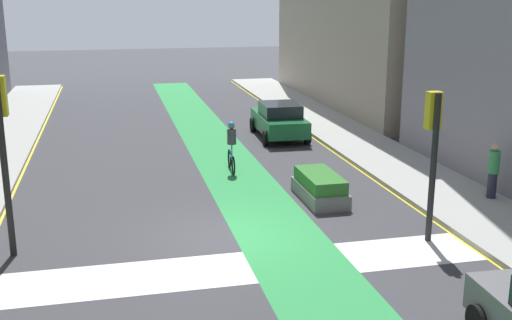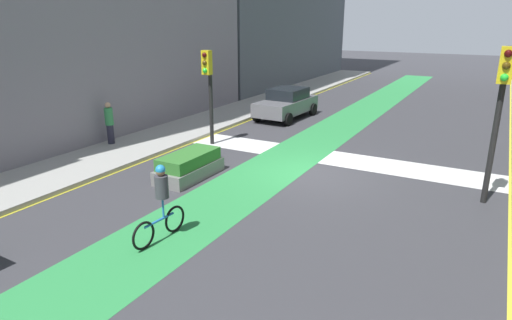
% 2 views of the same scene
% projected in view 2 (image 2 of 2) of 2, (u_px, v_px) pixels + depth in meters
% --- Properties ---
extents(ground_plane, '(120.00, 120.00, 0.00)m').
position_uv_depth(ground_plane, '(313.00, 173.00, 15.19)').
color(ground_plane, '#38383D').
extents(bike_lane_paint, '(2.40, 60.00, 0.01)m').
position_uv_depth(bike_lane_paint, '(275.00, 166.00, 15.85)').
color(bike_lane_paint, '#2D8C47').
rests_on(bike_lane_paint, ground_plane).
extents(crosswalk_band, '(12.00, 1.80, 0.01)m').
position_uv_depth(crosswalk_band, '(332.00, 158.00, 16.86)').
color(crosswalk_band, silver).
rests_on(crosswalk_band, ground_plane).
extents(curb_stripe_left, '(0.16, 60.00, 0.01)m').
position_uv_depth(curb_stripe_left, '(512.00, 207.00, 12.43)').
color(curb_stripe_left, yellow).
rests_on(curb_stripe_left, ground_plane).
extents(sidewalk_right, '(3.00, 60.00, 0.15)m').
position_uv_depth(sidewalk_right, '(147.00, 143.00, 18.61)').
color(sidewalk_right, '#9E9E99').
rests_on(sidewalk_right, ground_plane).
extents(curb_stripe_right, '(0.16, 60.00, 0.01)m').
position_uv_depth(curb_stripe_right, '(175.00, 149.00, 17.94)').
color(curb_stripe_right, yellow).
rests_on(curb_stripe_right, ground_plane).
extents(traffic_signal_near_right, '(0.35, 0.52, 3.88)m').
position_uv_depth(traffic_signal_near_right, '(208.00, 79.00, 17.80)').
color(traffic_signal_near_right, black).
rests_on(traffic_signal_near_right, ground_plane).
extents(traffic_signal_near_left, '(0.35, 0.52, 4.39)m').
position_uv_depth(traffic_signal_near_left, '(501.00, 97.00, 11.74)').
color(traffic_signal_near_left, black).
rests_on(traffic_signal_near_left, ground_plane).
extents(car_grey_right_near, '(2.19, 4.28, 1.57)m').
position_uv_depth(car_grey_right_near, '(287.00, 103.00, 23.36)').
color(car_grey_right_near, slate).
rests_on(car_grey_right_near, ground_plane).
extents(cyclist_in_lane, '(0.32, 1.73, 1.86)m').
position_uv_depth(cyclist_in_lane, '(161.00, 201.00, 10.38)').
color(cyclist_in_lane, black).
rests_on(cyclist_in_lane, ground_plane).
extents(pedestrian_sidewalk_right_a, '(0.34, 0.34, 1.71)m').
position_uv_depth(pedestrian_sidewalk_right_a, '(109.00, 123.00, 17.98)').
color(pedestrian_sidewalk_right_a, '#262638').
rests_on(pedestrian_sidewalk_right_a, sidewalk_right).
extents(median_planter, '(1.14, 2.52, 0.85)m').
position_uv_depth(median_planter, '(189.00, 166.00, 14.66)').
color(median_planter, slate).
rests_on(median_planter, ground_plane).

